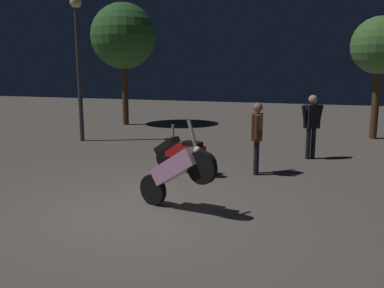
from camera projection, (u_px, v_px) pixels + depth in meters
name	position (u px, v px, depth m)	size (l,w,h in m)	color
ground_plane	(141.00, 211.00, 7.50)	(40.00, 40.00, 0.00)	#605951
motorcycle_pink_foreground	(176.00, 169.00, 7.38)	(1.58, 0.72, 1.63)	black
motorcycle_red_parked_left	(185.00, 154.00, 9.97)	(1.61, 0.61, 1.11)	black
person_rider_beside	(257.00, 132.00, 9.76)	(0.27, 0.67, 1.65)	black
person_bystander_far	(312.00, 121.00, 11.29)	(0.59, 0.47, 1.70)	black
streetlamp_near	(78.00, 50.00, 13.48)	(0.36, 0.36, 4.51)	#38383D
tree_left_bg	(380.00, 46.00, 13.87)	(1.85, 1.85, 3.98)	#4C331E
tree_center_bg	(123.00, 36.00, 16.91)	(2.56, 2.56, 4.80)	#4C331E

